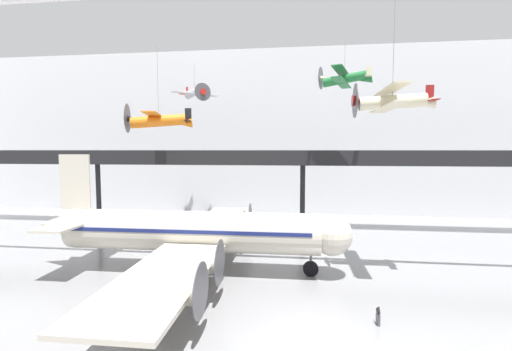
% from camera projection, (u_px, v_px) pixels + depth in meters
% --- Properties ---
extents(ground_plane, '(260.00, 260.00, 0.00)m').
position_uv_depth(ground_plane, '(307.00, 337.00, 19.69)').
color(ground_plane, gray).
extents(hangar_back_wall, '(140.00, 3.00, 27.55)m').
position_uv_depth(hangar_back_wall, '(302.00, 132.00, 58.15)').
color(hangar_back_wall, silver).
rests_on(hangar_back_wall, ground).
extents(mezzanine_walkway, '(110.00, 3.20, 10.72)m').
position_uv_depth(mezzanine_walkway, '(303.00, 163.00, 46.02)').
color(mezzanine_walkway, black).
rests_on(mezzanine_walkway, ground).
extents(airliner_silver_main, '(28.41, 32.15, 10.37)m').
position_uv_depth(airliner_silver_main, '(191.00, 232.00, 30.10)').
color(airliner_silver_main, beige).
rests_on(airliner_silver_main, ground).
extents(suspended_plane_green_biplane, '(6.44, 7.67, 5.24)m').
position_uv_depth(suspended_plane_green_biplane, '(344.00, 79.00, 40.61)').
color(suspended_plane_green_biplane, '#1E6B33').
extents(suspended_plane_cream_biplane, '(6.43, 7.89, 9.84)m').
position_uv_depth(suspended_plane_cream_biplane, '(392.00, 101.00, 27.60)').
color(suspended_plane_cream_biplane, beige).
extents(suspended_plane_orange_highwing, '(8.16, 9.77, 10.42)m').
position_uv_depth(suspended_plane_orange_highwing, '(159.00, 121.00, 41.13)').
color(suspended_plane_orange_highwing, orange).
extents(suspended_plane_silver_racer, '(6.15, 6.10, 5.60)m').
position_uv_depth(suspended_plane_silver_racer, '(195.00, 93.00, 51.19)').
color(suspended_plane_silver_racer, silver).
extents(info_sign_pedestal, '(0.20, 0.78, 1.24)m').
position_uv_depth(info_sign_pedestal, '(378.00, 318.00, 21.04)').
color(info_sign_pedestal, '#4C4C51').
rests_on(info_sign_pedestal, ground).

